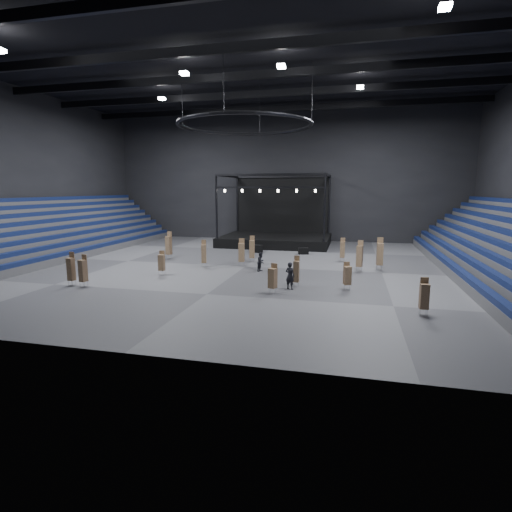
% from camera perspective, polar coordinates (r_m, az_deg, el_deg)
% --- Properties ---
extents(floor, '(50.00, 50.00, 0.00)m').
position_cam_1_polar(floor, '(38.13, -1.52, -1.50)').
color(floor, '#535356').
rests_on(floor, ground).
extents(ceiling, '(50.00, 42.00, 0.20)m').
position_cam_1_polar(ceiling, '(38.92, -1.65, 25.49)').
color(ceiling, black).
rests_on(ceiling, wall_back).
extents(wall_back, '(50.00, 0.20, 18.00)m').
position_cam_1_polar(wall_back, '(57.98, 3.93, 11.19)').
color(wall_back, black).
rests_on(wall_back, ground).
extents(wall_front, '(50.00, 0.20, 18.00)m').
position_cam_1_polar(wall_front, '(18.08, -19.78, 14.40)').
color(wall_front, black).
rests_on(wall_front, ground).
extents(wall_left, '(0.20, 42.00, 18.00)m').
position_cam_1_polar(wall_left, '(50.15, -30.86, 10.16)').
color(wall_left, black).
rests_on(wall_left, ground).
extents(bleachers_left, '(7.20, 40.00, 6.40)m').
position_cam_1_polar(bleachers_left, '(49.03, -28.41, 1.86)').
color(bleachers_left, '#4C4C4F').
rests_on(bleachers_left, floor).
extents(stage, '(14.00, 10.00, 9.20)m').
position_cam_1_polar(stage, '(53.59, 2.98, 3.26)').
color(stage, black).
rests_on(stage, floor).
extents(truss_ring, '(12.30, 12.30, 5.15)m').
position_cam_1_polar(truss_ring, '(37.86, -1.62, 18.20)').
color(truss_ring, black).
rests_on(truss_ring, ceiling).
extents(roof_girders, '(49.00, 30.35, 0.70)m').
position_cam_1_polar(roof_girders, '(38.71, -1.65, 24.35)').
color(roof_girders, black).
rests_on(roof_girders, ceiling).
extents(floodlights, '(28.60, 16.60, 0.25)m').
position_cam_1_polar(floodlights, '(34.84, -3.54, 25.00)').
color(floodlights, white).
rests_on(floodlights, roof_girders).
extents(flight_case_left, '(1.09, 0.56, 0.72)m').
position_cam_1_polar(flight_case_left, '(46.49, -0.01, 0.95)').
color(flight_case_left, black).
rests_on(flight_case_left, floor).
extents(flight_case_mid, '(1.46, 0.99, 0.89)m').
position_cam_1_polar(flight_case_mid, '(46.51, 0.07, 1.06)').
color(flight_case_mid, black).
rests_on(flight_case_mid, floor).
extents(flight_case_right, '(1.23, 0.86, 0.74)m').
position_cam_1_polar(flight_case_right, '(45.50, 6.79, 0.71)').
color(flight_case_right, black).
rests_on(flight_case_right, floor).
extents(chair_stack_0, '(0.60, 0.60, 2.88)m').
position_cam_1_polar(chair_stack_0, '(43.24, -12.36, 1.57)').
color(chair_stack_0, silver).
rests_on(chair_stack_0, floor).
extents(chair_stack_1, '(0.57, 0.57, 2.46)m').
position_cam_1_polar(chair_stack_1, '(32.75, -23.47, -1.87)').
color(chair_stack_1, silver).
rests_on(chair_stack_1, floor).
extents(chair_stack_2, '(0.58, 0.58, 2.56)m').
position_cam_1_polar(chair_stack_2, '(38.11, -7.46, 0.41)').
color(chair_stack_2, silver).
rests_on(chair_stack_2, floor).
extents(chair_stack_3, '(0.61, 0.61, 2.78)m').
position_cam_1_polar(chair_stack_3, '(36.88, 14.58, 0.05)').
color(chair_stack_3, silver).
rests_on(chair_stack_3, floor).
extents(chair_stack_4, '(0.49, 0.49, 2.57)m').
position_cam_1_polar(chair_stack_4, '(33.56, -24.91, -1.64)').
color(chair_stack_4, silver).
rests_on(chair_stack_4, floor).
extents(chair_stack_5, '(0.63, 0.63, 2.06)m').
position_cam_1_polar(chair_stack_5, '(29.86, 12.91, -2.67)').
color(chair_stack_5, silver).
rests_on(chair_stack_5, floor).
extents(chair_stack_6, '(0.63, 0.63, 2.66)m').
position_cam_1_polar(chair_stack_6, '(38.07, -2.08, 0.60)').
color(chair_stack_6, silver).
rests_on(chair_stack_6, floor).
extents(chair_stack_7, '(0.52, 0.52, 2.24)m').
position_cam_1_polar(chair_stack_7, '(25.27, 22.90, -5.24)').
color(chair_stack_7, silver).
rests_on(chair_stack_7, floor).
extents(chair_stack_8, '(0.48, 0.48, 2.40)m').
position_cam_1_polar(chair_stack_8, '(41.57, 12.25, 0.95)').
color(chair_stack_8, silver).
rests_on(chair_stack_8, floor).
extents(chair_stack_9, '(0.65, 0.65, 2.17)m').
position_cam_1_polar(chair_stack_9, '(28.04, 2.40, -3.11)').
color(chair_stack_9, silver).
rests_on(chair_stack_9, floor).
extents(chair_stack_10, '(0.43, 0.43, 2.35)m').
position_cam_1_polar(chair_stack_10, '(30.28, 5.78, -2.14)').
color(chair_stack_10, silver).
rests_on(chair_stack_10, floor).
extents(chair_stack_11, '(0.58, 0.58, 2.97)m').
position_cam_1_polar(chair_stack_11, '(37.96, 17.28, 0.35)').
color(chair_stack_11, silver).
rests_on(chair_stack_11, floor).
extents(chair_stack_12, '(0.54, 0.54, 2.11)m').
position_cam_1_polar(chair_stack_12, '(35.07, -13.34, -0.86)').
color(chair_stack_12, silver).
rests_on(chair_stack_12, floor).
extents(chair_stack_13, '(0.56, 0.56, 2.65)m').
position_cam_1_polar(chair_stack_13, '(40.32, -0.58, 1.07)').
color(chair_stack_13, silver).
rests_on(chair_stack_13, floor).
extents(man_center, '(0.87, 0.74, 2.03)m').
position_cam_1_polar(man_center, '(29.45, 4.88, -2.82)').
color(man_center, black).
rests_on(man_center, floor).
extents(crew_member, '(0.84, 0.97, 1.72)m').
position_cam_1_polar(crew_member, '(35.76, 0.71, -0.84)').
color(crew_member, black).
rests_on(crew_member, floor).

